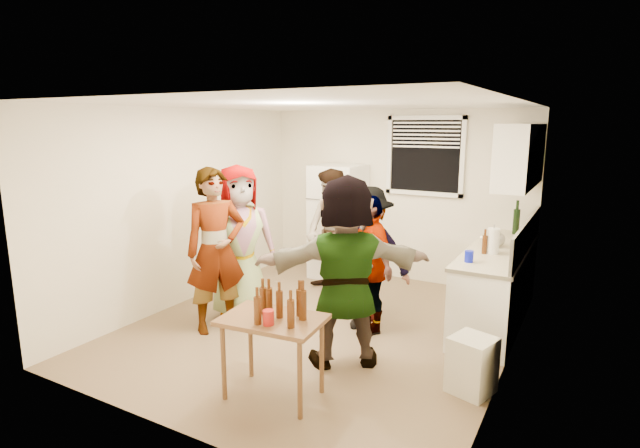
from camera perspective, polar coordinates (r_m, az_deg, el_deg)
The scene contains 23 objects.
room at distance 5.85m, azimuth 0.11°, elevation -11.77°, with size 4.00×4.50×2.50m, color white, non-canonical shape.
window at distance 7.25m, azimuth 11.90°, elevation 7.61°, with size 1.12×0.10×1.06m, color white, non-canonical shape.
refrigerator at distance 7.53m, azimuth 2.09°, elevation 0.30°, with size 0.70×0.70×1.70m, color white.
counter_lower at distance 6.21m, azimuth 19.48°, elevation -6.82°, with size 0.60×2.20×0.86m, color white.
countertop at distance 6.09m, azimuth 19.76°, elevation -2.79°, with size 0.64×2.22×0.04m, color beige.
backsplash at distance 6.01m, azimuth 22.57°, elevation -1.22°, with size 0.03×2.20×0.36m, color #A7A398.
upper_cabinets at distance 6.11m, azimuth 21.98°, elevation 7.29°, with size 0.34×1.60×0.70m, color white.
kettle at distance 6.14m, azimuth 19.39°, elevation -2.46°, with size 0.25×0.21×0.21m, color silver, non-canonical shape.
paper_towel at distance 5.81m, azimuth 19.09°, elevation -3.21°, with size 0.13×0.13×0.28m, color white.
wine_bottle at distance 6.92m, azimuth 21.41°, elevation -1.07°, with size 0.08×0.08×0.33m, color black.
beer_bottle_counter at distance 5.77m, azimuth 18.22°, elevation -3.24°, with size 0.05×0.05×0.20m, color #47230C.
blue_cup at distance 5.38m, azimuth 16.63°, elevation -4.19°, with size 0.09×0.09×0.12m, color #0B15C0.
picture_frame at distance 6.64m, azimuth 22.61°, elevation -0.93°, with size 0.02×0.20×0.17m, color #DAAC51.
trash_bin at distance 4.68m, azimuth 16.98°, elevation -15.16°, with size 0.34×0.34×0.50m, color silver.
serving_table at distance 4.57m, azimuth -5.28°, elevation -18.92°, with size 0.84×0.56×0.71m, color brown, non-canonical shape.
beer_bottle_table at distance 4.20m, azimuth -1.98°, elevation -10.86°, with size 0.07×0.07×0.25m, color #47230C.
red_cup at distance 4.12m, azimuth -5.90°, elevation -11.37°, with size 0.09×0.09×0.12m, color #AD1B15.
guest_grey at distance 6.26m, azimuth -8.89°, elevation -10.31°, with size 0.90×1.84×0.59m, color #999999.
guest_stripe at distance 5.94m, azimuth -11.45°, elevation -11.65°, with size 0.67×1.85×0.44m, color #141933.
guest_back_left at distance 6.98m, azimuth 1.39°, elevation -7.85°, with size 0.83×1.71×0.65m, color #4E301F.
guest_back_right at distance 6.14m, azimuth 5.34°, elevation -10.67°, with size 1.03×1.60×0.59m, color #434349.
guest_black at distance 5.83m, azimuth 5.53°, elevation -11.91°, with size 0.91×1.55×0.38m, color black.
guest_orange at distance 5.10m, azimuth 2.80°, elevation -15.45°, with size 1.72×1.86×0.55m, color #F6724C.
Camera 1 is at (2.62, -4.70, 2.31)m, focal length 28.00 mm.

